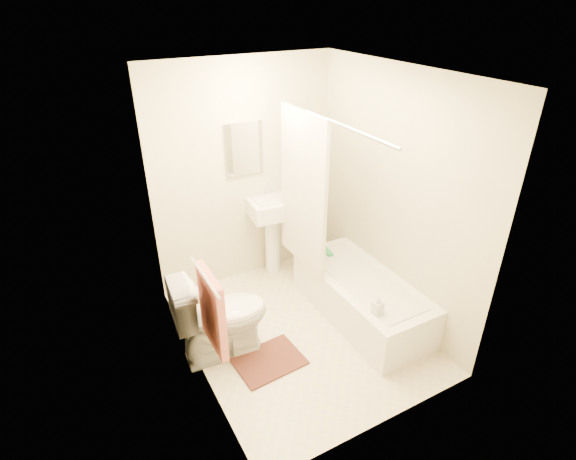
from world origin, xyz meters
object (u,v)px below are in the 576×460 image
toilet (221,316)px  sink (273,233)px  bath_mat (269,361)px  soap_bottle (378,306)px  bathtub (361,297)px

toilet → sink: 1.39m
bath_mat → soap_bottle: 1.09m
toilet → bath_mat: size_ratio=1.42×
sink → soap_bottle: size_ratio=5.69×
bath_mat → soap_bottle: size_ratio=3.27×
sink → soap_bottle: 1.63m
toilet → sink: size_ratio=0.81×
sink → bath_mat: bearing=-113.4°
sink → soap_bottle: sink is taller
bathtub → bath_mat: 1.14m
sink → bathtub: size_ratio=0.66×
sink → bath_mat: (-0.70, -1.27, -0.50)m
toilet → soap_bottle: bearing=-113.8°
toilet → sink: sink is taller
bathtub → bath_mat: size_ratio=2.64×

